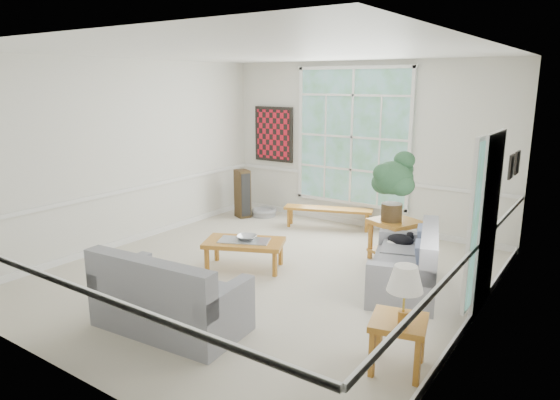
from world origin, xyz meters
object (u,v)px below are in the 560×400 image
(loveseat_front, at_px, (171,290))
(coffee_table, at_px, (244,255))
(loveseat_right, at_px, (404,259))
(end_table, at_px, (394,240))
(side_table, at_px, (398,345))

(loveseat_front, distance_m, coffee_table, 1.92)
(coffee_table, bearing_deg, loveseat_right, -9.84)
(loveseat_front, bearing_deg, coffee_table, 98.87)
(coffee_table, xyz_separation_m, end_table, (1.64, 1.55, 0.10))
(end_table, height_order, side_table, end_table)
(coffee_table, xyz_separation_m, side_table, (2.80, -1.24, 0.05))
(loveseat_front, height_order, end_table, loveseat_front)
(coffee_table, height_order, end_table, end_table)
(coffee_table, bearing_deg, side_table, -48.44)
(loveseat_right, relative_size, coffee_table, 1.36)
(end_table, relative_size, side_table, 1.23)
(loveseat_front, relative_size, coffee_table, 1.46)
(loveseat_front, height_order, coffee_table, loveseat_front)
(side_table, bearing_deg, loveseat_right, 109.31)
(coffee_table, relative_size, side_table, 2.19)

